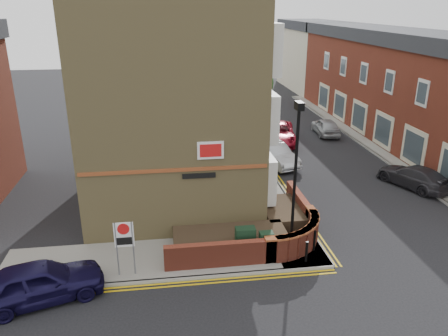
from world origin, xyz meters
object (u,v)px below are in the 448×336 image
utility_cabinet_large (245,241)px  silver_car_near (274,154)px  navy_hatchback (39,282)px  lamppost (295,180)px  zone_sign (124,239)px

utility_cabinet_large → silver_car_near: size_ratio=0.28×
utility_cabinet_large → navy_hatchback: (-7.59, -1.80, 0.02)m
lamppost → zone_sign: (-6.60, -0.70, -1.70)m
utility_cabinet_large → navy_hatchback: bearing=-166.7°
lamppost → navy_hatchback: bearing=-169.8°
zone_sign → utility_cabinet_large: bearing=9.7°
lamppost → silver_car_near: 11.26m
navy_hatchback → silver_car_near: navy_hatchback is taller
lamppost → zone_sign: size_ratio=2.86×
lamppost → zone_sign: lamppost is taller
zone_sign → navy_hatchback: (-2.89, -1.00, -0.91)m
utility_cabinet_large → navy_hatchback: size_ratio=0.28×
lamppost → navy_hatchback: size_ratio=1.45×
lamppost → navy_hatchback: (-9.49, -1.70, -2.61)m
utility_cabinet_large → navy_hatchback: 7.80m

